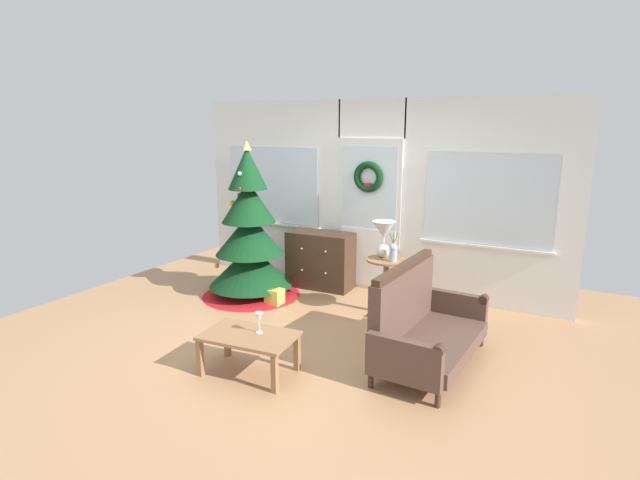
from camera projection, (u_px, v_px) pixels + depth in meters
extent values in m
plane|color=#AD7F56|center=(291.00, 343.00, 5.26)|extent=(6.76, 6.76, 0.00)
cube|color=white|center=(275.00, 190.00, 7.47)|extent=(2.15, 0.08, 2.55)
cube|color=white|center=(488.00, 205.00, 6.07)|extent=(2.15, 0.08, 2.55)
cube|color=white|center=(372.00, 118.00, 6.53)|extent=(0.94, 0.08, 0.50)
cube|color=silver|center=(369.00, 216.00, 6.79)|extent=(0.90, 0.05, 2.05)
cube|color=white|center=(368.00, 257.00, 6.90)|extent=(0.78, 0.02, 0.80)
cube|color=silver|center=(369.00, 188.00, 6.68)|extent=(0.78, 0.01, 1.10)
cube|color=silver|center=(273.00, 185.00, 7.40)|extent=(1.50, 0.01, 1.10)
cube|color=silver|center=(488.00, 200.00, 6.00)|extent=(1.50, 0.01, 1.10)
cube|color=silver|center=(273.00, 223.00, 7.52)|extent=(1.59, 0.06, 0.03)
cube|color=silver|center=(484.00, 246.00, 6.12)|extent=(1.59, 0.06, 0.03)
torus|color=black|center=(368.00, 177.00, 6.62)|extent=(0.41, 0.09, 0.41)
cube|color=red|center=(368.00, 187.00, 6.63)|extent=(0.10, 0.02, 0.10)
cylinder|color=#4C331E|center=(251.00, 287.00, 6.71)|extent=(0.10, 0.10, 0.21)
cone|color=red|center=(251.00, 291.00, 6.73)|extent=(1.30, 1.30, 0.10)
cone|color=#0F3819|center=(250.00, 265.00, 6.65)|extent=(1.09, 1.09, 0.53)
cone|color=#0F3819|center=(249.00, 234.00, 6.55)|extent=(0.90, 0.90, 0.53)
cone|color=#0F3819|center=(248.00, 202.00, 6.45)|extent=(0.70, 0.70, 0.53)
cone|color=#0F3819|center=(247.00, 168.00, 6.36)|extent=(0.50, 0.50, 0.53)
cone|color=#E0BC4C|center=(247.00, 145.00, 6.29)|extent=(0.12, 0.12, 0.12)
sphere|color=red|center=(240.00, 195.00, 6.68)|extent=(0.08, 0.08, 0.08)
sphere|color=gold|center=(217.00, 266.00, 6.60)|extent=(0.06, 0.06, 0.06)
sphere|color=silver|center=(242.00, 249.00, 7.00)|extent=(0.07, 0.07, 0.07)
sphere|color=#264CB2|center=(269.00, 237.00, 6.88)|extent=(0.05, 0.05, 0.05)
sphere|color=red|center=(240.00, 189.00, 6.21)|extent=(0.05, 0.05, 0.05)
sphere|color=gold|center=(233.00, 203.00, 6.63)|extent=(0.08, 0.08, 0.08)
sphere|color=silver|center=(240.00, 174.00, 6.21)|extent=(0.05, 0.05, 0.05)
cube|color=#3D281C|center=(321.00, 260.00, 6.99)|extent=(0.91, 0.45, 0.78)
sphere|color=tan|center=(301.00, 249.00, 6.83)|extent=(0.03, 0.03, 0.03)
sphere|color=tan|center=(325.00, 252.00, 6.67)|extent=(0.03, 0.03, 0.03)
sphere|color=tan|center=(302.00, 270.00, 6.89)|extent=(0.03, 0.03, 0.03)
sphere|color=tan|center=(325.00, 273.00, 6.74)|extent=(0.03, 0.03, 0.03)
cylinder|color=#3D281C|center=(438.00, 399.00, 4.06)|extent=(0.05, 0.05, 0.14)
cylinder|color=#3D281C|center=(481.00, 339.00, 5.19)|extent=(0.05, 0.05, 0.14)
cylinder|color=#3D281C|center=(371.00, 380.00, 4.37)|extent=(0.05, 0.05, 0.14)
cylinder|color=#3D281C|center=(426.00, 327.00, 5.49)|extent=(0.05, 0.05, 0.14)
cube|color=brown|center=(431.00, 344.00, 4.75)|extent=(0.80, 1.34, 0.14)
cube|color=brown|center=(403.00, 300.00, 4.81)|extent=(0.20, 1.30, 0.62)
cube|color=#3D281C|center=(405.00, 266.00, 4.74)|extent=(0.16, 1.27, 0.06)
cube|color=brown|center=(404.00, 361.00, 4.14)|extent=(0.67, 0.13, 0.38)
cylinder|color=#3D281C|center=(439.00, 350.00, 3.96)|extent=(0.10, 0.10, 0.09)
cube|color=brown|center=(455.00, 310.00, 5.29)|extent=(0.67, 0.13, 0.38)
cylinder|color=#3D281C|center=(484.00, 299.00, 5.11)|extent=(0.10, 0.10, 0.09)
cylinder|color=#8E6642|center=(387.00, 260.00, 5.94)|extent=(0.48, 0.48, 0.02)
cylinder|color=#8E6642|center=(386.00, 287.00, 6.02)|extent=(0.07, 0.07, 0.65)
cube|color=#8E6642|center=(398.00, 314.00, 6.02)|extent=(0.20, 0.05, 0.04)
cube|color=#8E6642|center=(383.00, 307.00, 6.24)|extent=(0.14, 0.20, 0.04)
cube|color=#8E6642|center=(375.00, 314.00, 6.01)|extent=(0.14, 0.20, 0.04)
sphere|color=silver|center=(383.00, 251.00, 5.98)|extent=(0.16, 0.16, 0.16)
cylinder|color=silver|center=(384.00, 240.00, 5.95)|extent=(0.02, 0.02, 0.06)
cone|color=silver|center=(384.00, 230.00, 5.92)|extent=(0.28, 0.28, 0.20)
cylinder|color=#99ADBC|center=(393.00, 255.00, 5.82)|extent=(0.09, 0.09, 0.16)
sphere|color=#99ADBC|center=(393.00, 248.00, 5.81)|extent=(0.10, 0.10, 0.10)
cylinder|color=#4C7042|center=(392.00, 239.00, 5.79)|extent=(0.07, 0.01, 0.17)
cylinder|color=#4C7042|center=(394.00, 239.00, 5.78)|extent=(0.01, 0.01, 0.18)
cylinder|color=#4C7042|center=(395.00, 240.00, 5.77)|extent=(0.07, 0.01, 0.17)
cube|color=#8E6642|center=(249.00, 336.00, 4.56)|extent=(0.88, 0.59, 0.03)
cube|color=#8E6642|center=(200.00, 358.00, 4.55)|extent=(0.05, 0.05, 0.35)
cube|color=#8E6642|center=(275.00, 374.00, 4.26)|extent=(0.05, 0.05, 0.35)
cube|color=#8E6642|center=(227.00, 339.00, 4.94)|extent=(0.05, 0.05, 0.35)
cube|color=#8E6642|center=(297.00, 352.00, 4.65)|extent=(0.05, 0.05, 0.35)
cylinder|color=silver|center=(259.00, 332.00, 4.59)|extent=(0.06, 0.06, 0.01)
cylinder|color=silver|center=(259.00, 327.00, 4.58)|extent=(0.01, 0.01, 0.10)
cone|color=silver|center=(259.00, 317.00, 4.55)|extent=(0.08, 0.08, 0.09)
cube|color=#D8C64C|center=(275.00, 297.00, 6.37)|extent=(0.20, 0.18, 0.20)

